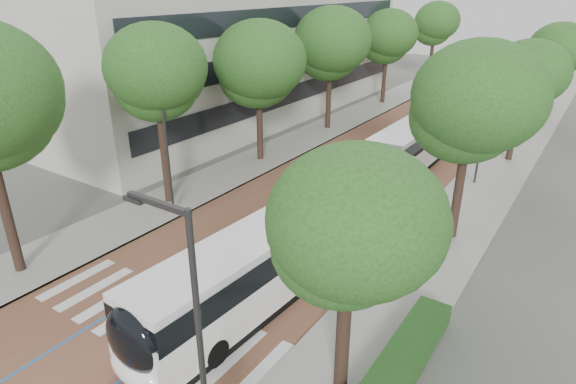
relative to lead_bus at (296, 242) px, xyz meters
The scene contains 19 objects.
ground 7.51m from the lead_bus, 113.42° to the right, with size 160.00×160.00×0.00m, color #51544C.
road 33.43m from the lead_bus, 95.01° to the left, with size 11.00×140.00×0.02m, color brown.
sidewalk_left 34.90m from the lead_bus, 107.38° to the left, with size 4.00×140.00×0.12m, color gray.
sidewalk_right 33.62m from the lead_bus, 82.15° to the left, with size 4.00×140.00×0.12m, color gray.
kerb_left 34.38m from the lead_bus, 104.36° to the left, with size 0.20×140.00×0.14m, color gray.
kerb_right 33.41m from the lead_bus, 85.39° to the left, with size 0.20×140.00×0.14m, color gray.
zebra_crossing 6.54m from the lead_bus, 115.35° to the right, with size 10.55×3.60×0.01m.
lane_line_left 33.61m from the lead_bus, 97.73° to the left, with size 0.12×126.00×0.01m, color #2263AD.
lane_line_right 33.33m from the lead_bus, 92.26° to the left, with size 0.12×126.00×0.01m, color #2263AD.
office_building 31.34m from the lead_bus, 136.47° to the left, with size 18.11×40.00×14.00m.
streetlight_near 10.89m from the lead_bus, 69.17° to the right, with size 1.82×0.20×8.00m.
streetlight_far 16.03m from the lead_bus, 76.37° to the left, with size 1.82×0.20×8.00m.
lamp_post_left 9.44m from the lead_bus, behind, with size 0.14×0.14×8.00m, color #2E2E31.
trees_left 20.39m from the lead_bus, 121.99° to the left, with size 6.46×61.01×10.37m.
trees_right 17.45m from the lead_bus, 73.53° to the left, with size 5.98×47.22×9.25m.
lead_bus is the anchor object (origin of this frame).
bus_queued_0 16.11m from the lead_bus, 92.30° to the left, with size 2.60×12.41×3.20m.
bus_queued_1 28.60m from the lead_bus, 90.45° to the left, with size 3.25×12.53×3.20m.
bus_queued_2 41.67m from the lead_bus, 90.08° to the left, with size 2.90×12.47×3.20m.
Camera 1 is at (12.81, -8.62, 11.95)m, focal length 30.00 mm.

